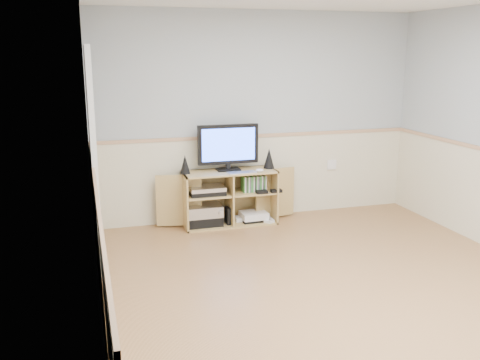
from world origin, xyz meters
name	(u,v)px	position (x,y,z in m)	size (l,w,h in m)	color
room	(331,150)	(-0.06, 0.12, 1.22)	(4.04, 4.54, 2.54)	tan
media_cabinet	(228,196)	(-0.43, 2.06, 0.33)	(1.72, 0.41, 0.65)	#D6B56B
monitor	(228,146)	(-0.43, 2.06, 0.95)	(0.73, 0.18, 0.55)	black
speaker_left	(185,164)	(-0.95, 2.03, 0.76)	(0.12, 0.12, 0.22)	black
speaker_right	(269,158)	(0.07, 2.03, 0.77)	(0.13, 0.13, 0.24)	black
keyboard	(242,173)	(-0.32, 1.87, 0.66)	(0.33, 0.13, 0.01)	silver
mouse	(260,170)	(-0.10, 1.87, 0.67)	(0.10, 0.06, 0.04)	white
av_components	(205,208)	(-0.73, 2.01, 0.22)	(0.51, 0.31, 0.47)	black
game_consoles	(252,216)	(-0.14, 2.00, 0.07)	(0.45, 0.30, 0.11)	white
game_cases	(254,183)	(-0.13, 1.99, 0.48)	(0.28, 0.14, 0.19)	#3F8C3F
wall_outlet	(332,165)	(1.00, 2.23, 0.60)	(0.12, 0.03, 0.12)	white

